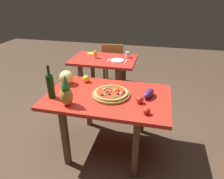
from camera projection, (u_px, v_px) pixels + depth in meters
The scene contains 19 objects.
ground_plane at pixel (108, 145), 2.56m from camera, with size 10.00×10.00×0.00m, color #4C3828.
display_table at pixel (108, 102), 2.27m from camera, with size 1.35×0.85×0.72m.
background_table at pixel (104, 65), 3.43m from camera, with size 1.07×0.71×0.72m.
dining_chair at pixel (113, 62), 3.99m from camera, with size 0.44×0.44×0.85m.
pizza_board at pixel (111, 95), 2.23m from camera, with size 0.42×0.42×0.03m, color olive.
pizza at pixel (111, 92), 2.21m from camera, with size 0.37×0.37×0.05m.
wine_bottle at pixel (51, 86), 2.13m from camera, with size 0.08×0.08×0.36m.
pineapple_left at pixel (66, 92), 1.99m from camera, with size 0.13×0.13×0.32m.
melon at pixel (66, 77), 2.46m from camera, with size 0.17×0.17×0.17m, color #EADA77.
bell_pepper at pixel (86, 79), 2.53m from camera, with size 0.09×0.09×0.10m, color yellow.
eggplant at pixel (149, 93), 2.18m from camera, with size 0.20×0.09×0.09m, color #4E2255.
tomato_by_bottle at pixel (147, 111), 1.89m from camera, with size 0.07×0.07×0.07m, color red.
tomato_near_board at pixel (140, 100), 2.07m from camera, with size 0.08×0.08×0.08m, color red.
drinking_glass_juice at pixel (95, 55), 3.39m from camera, with size 0.06×0.06×0.12m, color gold.
drinking_glass_water at pixel (128, 55), 3.43m from camera, with size 0.07×0.07×0.10m, color silver.
dinner_plate at pixel (117, 60), 3.28m from camera, with size 0.22×0.22×0.02m, color white.
fork_utensil at pixel (109, 60), 3.31m from camera, with size 0.02×0.18×0.01m, color silver.
knife_utensil at pixel (126, 61), 3.26m from camera, with size 0.02×0.18×0.01m, color silver.
napkin_folded at pixel (91, 53), 3.65m from camera, with size 0.14×0.12×0.01m, color yellow.
Camera 1 is at (0.50, -1.91, 1.78)m, focal length 32.54 mm.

